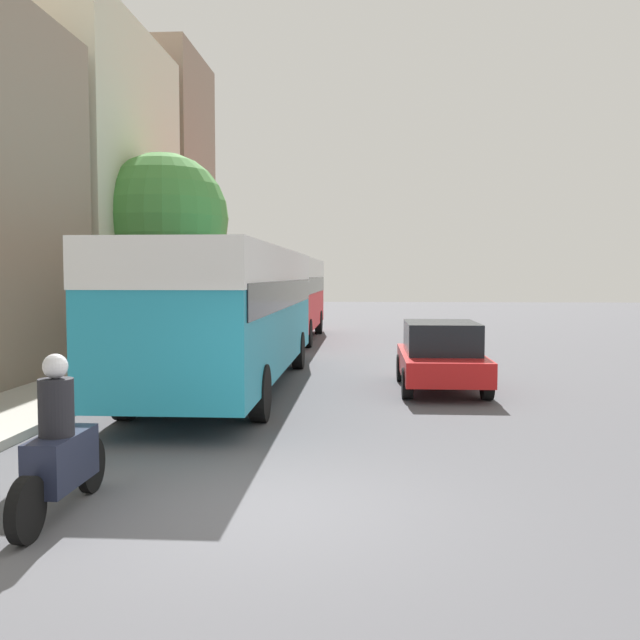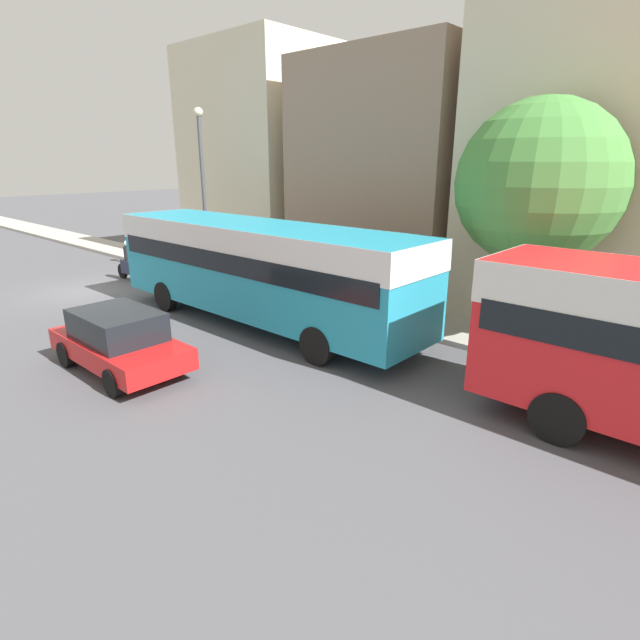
{
  "view_description": "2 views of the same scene",
  "coord_description": "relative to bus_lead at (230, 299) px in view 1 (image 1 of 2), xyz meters",
  "views": [
    {
      "loc": [
        1.24,
        -7.46,
        2.54
      ],
      "look_at": [
        -0.08,
        12.72,
        1.26
      ],
      "focal_mm": 40.0,
      "sensor_mm": 36.0,
      "label": 1
    },
    {
      "loc": [
        8.0,
        19.54,
        4.93
      ],
      "look_at": [
        -1.47,
        10.95,
        0.81
      ],
      "focal_mm": 28.0,
      "sensor_mm": 36.0,
      "label": 2
    }
  ],
  "objects": [
    {
      "name": "building_end_row",
      "position": [
        -7.65,
        16.34,
        4.15
      ],
      "size": [
        6.47,
        6.06,
        12.34
      ],
      "color": "gray",
      "rests_on": "ground_plane"
    },
    {
      "name": "building_far_terrace",
      "position": [
        -7.0,
        8.26,
        3.38
      ],
      "size": [
        5.18,
        8.83,
        10.81
      ],
      "color": "beige",
      "rests_on": "ground_plane"
    },
    {
      "name": "bus_following",
      "position": [
        -0.14,
        12.11,
        0.03
      ],
      "size": [
        2.49,
        9.47,
        3.16
      ],
      "color": "red",
      "rests_on": "ground_plane"
    },
    {
      "name": "bus_lead",
      "position": [
        0.0,
        0.0,
        0.0
      ],
      "size": [
        2.66,
        11.34,
        3.11
      ],
      "color": "teal",
      "rests_on": "ground_plane"
    },
    {
      "name": "street_tree",
      "position": [
        -3.42,
        6.79,
        2.32
      ],
      "size": [
        4.12,
        4.12,
        6.26
      ],
      "color": "brown",
      "rests_on": "sidewalk"
    },
    {
      "name": "car_crossing",
      "position": [
        4.68,
        0.2,
        -1.24
      ],
      "size": [
        1.83,
        3.99,
        1.5
      ],
      "rotation": [
        0.0,
        0.0,
        3.14
      ],
      "color": "red",
      "rests_on": "ground_plane"
    },
    {
      "name": "motorcycle_behind_lead",
      "position": [
        -0.18,
        -8.44,
        -1.33
      ],
      "size": [
        0.38,
        2.24,
        1.73
      ],
      "color": "#1E2338",
      "rests_on": "ground_plane"
    },
    {
      "name": "ground_plane",
      "position": [
        1.79,
        -8.16,
        -2.02
      ],
      "size": [
        120.0,
        120.0,
        0.0
      ],
      "primitive_type": "plane",
      "color": "#515156"
    },
    {
      "name": "pedestrian_near_curb",
      "position": [
        -3.04,
        3.18,
        -0.92
      ],
      "size": [
        0.43,
        0.43,
        1.87
      ],
      "color": "#232838",
      "rests_on": "sidewalk"
    }
  ]
}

